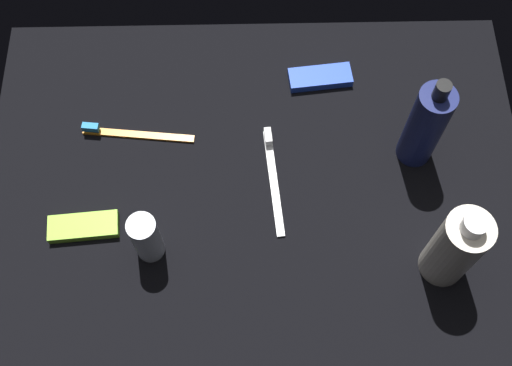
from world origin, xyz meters
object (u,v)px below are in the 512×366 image
Objects in this scene: lotion_bottle at (425,125)px; deodorant_stick at (146,238)px; bodywash_bottle at (455,247)px; snack_bar_blue at (320,77)px; snack_bar_lime at (84,227)px; toothbrush_orange at (131,133)px; toothbrush_white at (273,175)px.

deodorant_stick is at bearing -159.17° from lotion_bottle.
bodywash_bottle reaches higher than snack_bar_blue.
bodywash_bottle is at bearing -11.91° from snack_bar_lime.
lotion_bottle is 43.79cm from deodorant_stick.
lotion_bottle is at bearing -4.96° from toothbrush_orange.
lotion_bottle is 1.85× the size of snack_bar_lime.
deodorant_stick is at bearing -147.72° from toothbrush_white.
snack_bar_blue is at bearing 115.86° from bodywash_bottle.
lotion_bottle reaches higher than snack_bar_blue.
toothbrush_white is 23.76cm from toothbrush_orange.
bodywash_bottle is 52.39cm from toothbrush_orange.
lotion_bottle is at bearing 20.83° from deodorant_stick.
toothbrush_white is 1.73× the size of snack_bar_lime.
snack_bar_lime is at bearing -151.21° from snack_bar_blue.
deodorant_stick is (-40.80, -15.52, -3.44)cm from lotion_bottle.
bodywash_bottle is (1.80, -18.78, -0.48)cm from lotion_bottle.
deodorant_stick reaches higher than toothbrush_orange.
bodywash_bottle reaches higher than toothbrush_white.
toothbrush_white is at bearing -170.14° from lotion_bottle.
bodywash_bottle is 0.97× the size of toothbrush_white.
snack_bar_lime is (-50.99, -12.01, -7.70)cm from lotion_bottle.
bodywash_bottle is at bearing -84.54° from lotion_bottle.
toothbrush_white reaches higher than snack_bar_blue.
lotion_bottle reaches higher than toothbrush_orange.
lotion_bottle is 18.88cm from bodywash_bottle.
bodywash_bottle is at bearing -31.61° from toothbrush_white.
deodorant_stick reaches higher than snack_bar_lime.
toothbrush_white is (-24.20, 14.89, -7.36)cm from bodywash_bottle.
snack_bar_blue is (8.39, 17.71, 0.14)cm from toothbrush_white.
deodorant_stick is at bearing -23.61° from snack_bar_lime.
snack_bar_lime is (-10.19, 3.51, -4.27)cm from deodorant_stick.
bodywash_bottle is at bearing -25.93° from toothbrush_orange.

